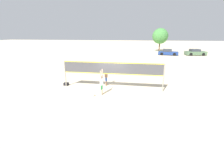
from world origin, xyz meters
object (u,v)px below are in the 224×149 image
at_px(player_blocker, 106,75).
at_px(parked_car_near, 195,52).
at_px(volleyball_net, 112,70).
at_px(parked_car_mid, 168,52).
at_px(gear_bag, 66,84).
at_px(tree_left_cluster, 160,36).
at_px(volleyball, 93,95).
at_px(player_spiker, 102,82).

distance_m(player_blocker, parked_car_near, 27.88).
height_order(volleyball_net, parked_car_mid, volleyball_net).
bearing_deg(parked_car_near, parked_car_mid, 177.66).
bearing_deg(gear_bag, tree_left_cluster, 67.37).
bearing_deg(parked_car_near, volleyball_net, -128.91).
distance_m(gear_bag, tree_left_cluster, 33.13).
distance_m(volleyball, parked_car_mid, 27.17).
distance_m(volleyball_net, tree_left_cluster, 31.78).
bearing_deg(player_spiker, parked_car_near, -31.96).
bearing_deg(parked_car_mid, player_spiker, -101.75).
bearing_deg(player_blocker, volleyball_net, 40.94).
height_order(player_spiker, parked_car_mid, player_spiker).
bearing_deg(player_blocker, volleyball, -11.03).
xyz_separation_m(parked_car_near, parked_car_mid, (-5.96, -0.43, -0.03)).
bearing_deg(volleyball_net, volleyball, -122.85).
relative_size(volleyball_net, gear_bag, 20.07).
height_order(player_blocker, parked_car_near, player_blocker).
distance_m(player_blocker, tree_left_cluster, 31.29).
relative_size(volleyball, tree_left_cluster, 0.04).
relative_size(volleyball, gear_bag, 0.53).
bearing_deg(player_blocker, parked_car_mid, 156.48).
height_order(parked_car_mid, tree_left_cluster, tree_left_cluster).
relative_size(player_spiker, parked_car_near, 0.45).
bearing_deg(gear_bag, volleyball_net, -3.04).
bearing_deg(tree_left_cluster, volleyball, -106.26).
distance_m(volleyball_net, parked_car_mid, 25.08).
height_order(player_spiker, volleyball, player_spiker).
xyz_separation_m(player_spiker, parked_car_mid, (9.75, 24.76, -0.46)).
height_order(volleyball_net, gear_bag, volleyball_net).
height_order(gear_bag, parked_car_near, parked_car_near).
distance_m(player_spiker, tree_left_cluster, 33.37).
xyz_separation_m(gear_bag, parked_car_mid, (13.52, 23.09, 0.47)).
relative_size(parked_car_near, tree_left_cluster, 0.73).
bearing_deg(volleyball_net, player_blocker, 130.94).
distance_m(volleyball_net, player_blocker, 1.23).
xyz_separation_m(volleyball_net, tree_left_cluster, (8.28, 30.59, 2.35)).
bearing_deg(player_spiker, gear_bag, 66.20).
distance_m(parked_car_near, tree_left_cluster, 10.26).
bearing_deg(volleyball_net, parked_car_mid, 68.58).
height_order(gear_bag, tree_left_cluster, tree_left_cluster).
xyz_separation_m(volleyball_net, gear_bag, (-4.37, 0.23, -1.59)).
bearing_deg(volleyball, parked_car_mid, 67.68).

